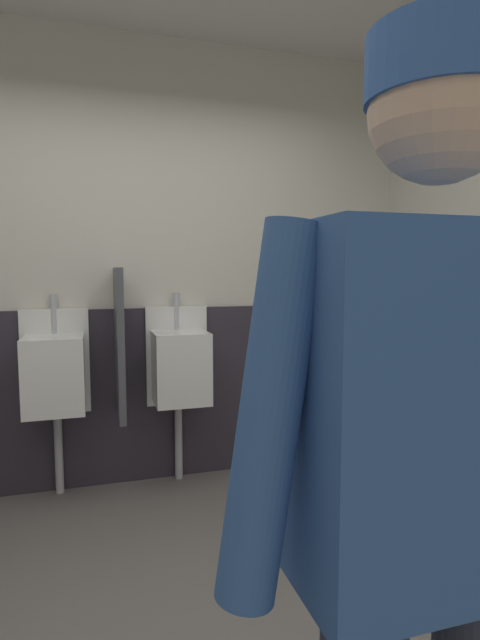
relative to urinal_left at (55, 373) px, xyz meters
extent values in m
cube|color=beige|center=(0.46, 0.22, 0.65)|extent=(4.38, 0.12, 2.85)
cube|color=#2D2833|center=(0.46, 0.14, -0.21)|extent=(3.78, 0.03, 1.14)
cube|color=white|center=(0.00, 0.13, 0.05)|extent=(0.40, 0.05, 0.65)
cube|color=white|center=(0.00, -0.04, 0.00)|extent=(0.34, 0.30, 0.45)
cylinder|color=#B7BABF|center=(0.00, 0.12, 0.34)|extent=(0.04, 0.04, 0.24)
cylinder|color=#B7BABF|center=(0.00, 0.09, -0.50)|extent=(0.05, 0.05, 0.55)
cube|color=white|center=(0.75, 0.13, 0.05)|extent=(0.40, 0.05, 0.65)
cube|color=white|center=(0.75, -0.04, 0.00)|extent=(0.34, 0.30, 0.45)
cylinder|color=#B7BABF|center=(0.75, 0.12, 0.34)|extent=(0.04, 0.04, 0.24)
cylinder|color=#B7BABF|center=(0.75, 0.09, -0.50)|extent=(0.05, 0.05, 0.55)
cube|color=#4C4C51|center=(0.37, -0.07, 0.17)|extent=(0.04, 0.40, 0.90)
cube|color=#335999|center=(0.74, -2.42, 0.39)|extent=(0.45, 0.24, 0.57)
cylinder|color=#335999|center=(0.47, -2.42, 0.40)|extent=(0.17, 0.09, 0.56)
sphere|color=#D8AD8C|center=(0.74, -2.42, 0.84)|extent=(0.22, 0.22, 0.22)
cylinder|color=#335999|center=(0.74, -2.42, 0.90)|extent=(0.23, 0.23, 0.10)
camera|label=1|loc=(0.22, -3.06, 0.60)|focal=27.60mm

